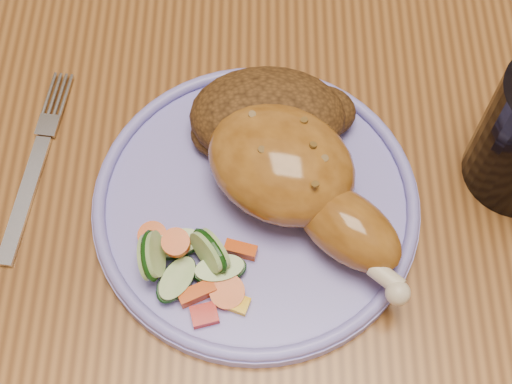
% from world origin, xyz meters
% --- Properties ---
extents(ground, '(4.00, 4.00, 0.00)m').
position_xyz_m(ground, '(0.00, 0.00, 0.00)').
color(ground, '#57341D').
rests_on(ground, ground).
extents(dining_table, '(0.90, 1.40, 0.75)m').
position_xyz_m(dining_table, '(0.00, 0.00, 0.67)').
color(dining_table, brown).
rests_on(dining_table, ground).
extents(plate, '(0.26, 0.26, 0.01)m').
position_xyz_m(plate, '(-0.06, -0.07, 0.76)').
color(plate, '#7E77D9').
rests_on(plate, dining_table).
extents(plate_rim, '(0.26, 0.26, 0.01)m').
position_xyz_m(plate_rim, '(-0.06, -0.07, 0.77)').
color(plate_rim, '#7E77D9').
rests_on(plate_rim, plate).
extents(chicken_leg, '(0.18, 0.18, 0.06)m').
position_xyz_m(chicken_leg, '(-0.03, -0.07, 0.79)').
color(chicken_leg, '#995F20').
rests_on(chicken_leg, plate).
extents(rice_pilaf, '(0.14, 0.09, 0.05)m').
position_xyz_m(rice_pilaf, '(-0.05, -0.01, 0.78)').
color(rice_pilaf, '#4D2E13').
rests_on(rice_pilaf, plate).
extents(vegetable_pile, '(0.09, 0.09, 0.04)m').
position_xyz_m(vegetable_pile, '(-0.11, -0.13, 0.77)').
color(vegetable_pile, '#A50A05').
rests_on(vegetable_pile, plate).
extents(fork, '(0.03, 0.16, 0.00)m').
position_xyz_m(fork, '(-0.24, -0.04, 0.75)').
color(fork, silver).
rests_on(fork, dining_table).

